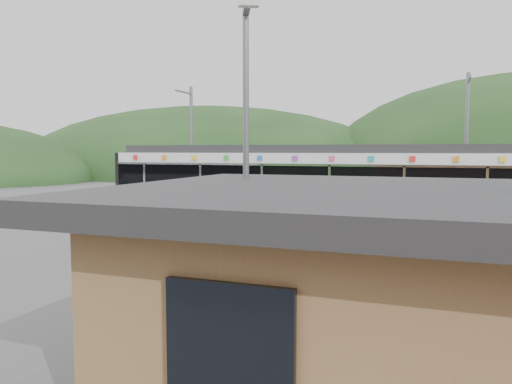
% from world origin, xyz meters
% --- Properties ---
extents(ground, '(120.00, 120.00, 0.00)m').
position_xyz_m(ground, '(0.00, 0.00, 0.00)').
color(ground, '#4C4C4F').
rests_on(ground, ground).
extents(hills, '(146.00, 149.00, 26.00)m').
position_xyz_m(hills, '(6.19, 5.29, 0.00)').
color(hills, '#1E3D19').
rests_on(hills, ground).
extents(platform, '(26.00, 3.20, 0.30)m').
position_xyz_m(platform, '(0.00, 3.30, 0.15)').
color(platform, '#9E9E99').
rests_on(platform, ground).
extents(yellow_line, '(26.00, 0.10, 0.01)m').
position_xyz_m(yellow_line, '(0.00, 2.00, 0.30)').
color(yellow_line, yellow).
rests_on(yellow_line, platform).
extents(train, '(20.44, 3.01, 3.74)m').
position_xyz_m(train, '(1.12, 6.00, 2.06)').
color(train, black).
rests_on(train, ground).
extents(catenary_mast_west, '(0.18, 1.80, 7.00)m').
position_xyz_m(catenary_mast_west, '(-7.00, 8.56, 3.65)').
color(catenary_mast_west, slate).
rests_on(catenary_mast_west, ground).
extents(catenary_mast_east, '(0.18, 1.80, 7.00)m').
position_xyz_m(catenary_mast_east, '(7.00, 8.56, 3.65)').
color(catenary_mast_east, slate).
rests_on(catenary_mast_east, ground).
extents(station_shelter, '(9.20, 6.20, 3.00)m').
position_xyz_m(station_shelter, '(6.00, -9.01, 1.55)').
color(station_shelter, olive).
rests_on(station_shelter, ground).
extents(lamp_post, '(0.54, 1.15, 6.22)m').
position_xyz_m(lamp_post, '(2.40, -7.15, 3.71)').
color(lamp_post, slate).
rests_on(lamp_post, ground).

